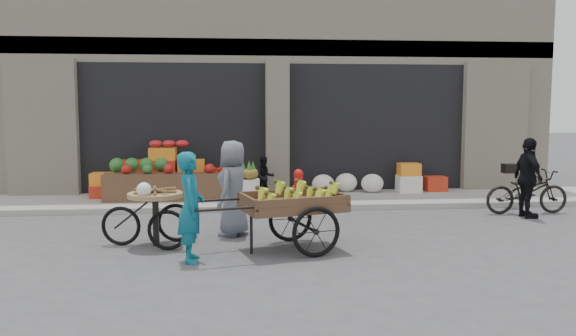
{
  "coord_description": "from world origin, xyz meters",
  "views": [
    {
      "loc": [
        -1.01,
        -8.46,
        2.12
      ],
      "look_at": [
        -0.1,
        1.23,
        1.1
      ],
      "focal_mm": 35.0,
      "sensor_mm": 36.0,
      "label": 1
    }
  ],
  "objects": [
    {
      "name": "seated_person",
      "position": [
        -0.35,
        4.2,
        0.58
      ],
      "size": [
        0.51,
        0.43,
        0.93
      ],
      "primitive_type": "imported",
      "rotation": [
        0.0,
        0.0,
        0.17
      ],
      "color": "black",
      "rests_on": "sidewalk"
    },
    {
      "name": "banana_cart",
      "position": [
        -0.21,
        -0.19,
        0.76
      ],
      "size": [
        2.67,
        1.6,
        1.05
      ],
      "rotation": [
        0.0,
        0.0,
        0.26
      ],
      "color": "brown",
      "rests_on": "ground"
    },
    {
      "name": "fire_hydrant",
      "position": [
        0.35,
        3.55,
        0.5
      ],
      "size": [
        0.22,
        0.22,
        0.71
      ],
      "color": "#A5140F",
      "rests_on": "sidewalk"
    },
    {
      "name": "orange_bucket",
      "position": [
        0.85,
        3.5,
        0.27
      ],
      "size": [
        0.32,
        0.32,
        0.3
      ],
      "primitive_type": "cylinder",
      "color": "orange",
      "rests_on": "sidewalk"
    },
    {
      "name": "vendor_woman",
      "position": [
        -1.63,
        -0.68,
        0.77
      ],
      "size": [
        0.4,
        0.58,
        1.54
      ],
      "primitive_type": "imported",
      "rotation": [
        0.0,
        0.0,
        1.63
      ],
      "color": "#0F5C74",
      "rests_on": "ground"
    },
    {
      "name": "tricycle_cart",
      "position": [
        -2.26,
        0.28,
        0.57
      ],
      "size": [
        1.45,
        0.94,
        0.95
      ],
      "rotation": [
        0.0,
        0.0,
        -0.12
      ],
      "color": "#9E7F51",
      "rests_on": "ground"
    },
    {
      "name": "sidewalk",
      "position": [
        0.0,
        4.1,
        0.06
      ],
      "size": [
        18.0,
        2.2,
        0.12
      ],
      "primitive_type": "cube",
      "color": "gray",
      "rests_on": "ground"
    },
    {
      "name": "right_bay_goods",
      "position": [
        2.61,
        4.7,
        0.41
      ],
      "size": [
        3.35,
        0.6,
        0.7
      ],
      "color": "silver",
      "rests_on": "sidewalk"
    },
    {
      "name": "vendor_grey",
      "position": [
        -1.05,
        0.92,
        0.8
      ],
      "size": [
        0.77,
        0.92,
        1.6
      ],
      "primitive_type": "imported",
      "rotation": [
        0.0,
        0.0,
        -1.96
      ],
      "color": "slate",
      "rests_on": "ground"
    },
    {
      "name": "pineapple_bin",
      "position": [
        -0.75,
        3.6,
        0.37
      ],
      "size": [
        0.52,
        0.52,
        0.5
      ],
      "primitive_type": "cylinder",
      "color": "silver",
      "rests_on": "sidewalk"
    },
    {
      "name": "ground",
      "position": [
        0.0,
        0.0,
        0.0
      ],
      "size": [
        80.0,
        80.0,
        0.0
      ],
      "primitive_type": "plane",
      "color": "#424244",
      "rests_on": "ground"
    },
    {
      "name": "fruit_display",
      "position": [
        -2.48,
        4.38,
        0.67
      ],
      "size": [
        3.1,
        1.12,
        1.24
      ],
      "color": "red",
      "rests_on": "sidewalk"
    },
    {
      "name": "cyclist",
      "position": [
        4.69,
        1.92,
        0.79
      ],
      "size": [
        0.39,
        0.92,
        1.57
      ],
      "primitive_type": "imported",
      "rotation": [
        0.0,
        0.0,
        1.58
      ],
      "color": "black",
      "rests_on": "ground"
    },
    {
      "name": "building",
      "position": [
        0.0,
        8.03,
        3.37
      ],
      "size": [
        14.0,
        6.45,
        7.0
      ],
      "color": "beige",
      "rests_on": "ground"
    },
    {
      "name": "bicycle",
      "position": [
        4.89,
        2.32,
        0.45
      ],
      "size": [
        1.72,
        0.61,
        0.9
      ],
      "primitive_type": "imported",
      "rotation": [
        0.0,
        0.0,
        1.58
      ],
      "color": "black",
      "rests_on": "ground"
    }
  ]
}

